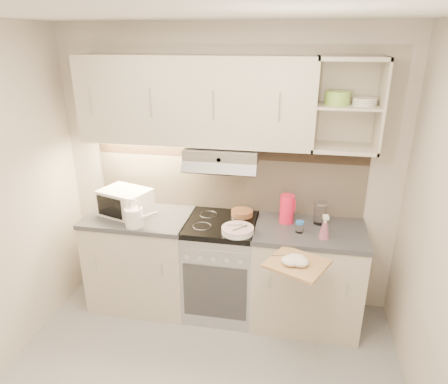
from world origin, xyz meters
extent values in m
cube|color=beige|center=(0.00, 1.40, 1.25)|extent=(3.00, 0.04, 2.50)
cube|color=white|center=(0.00, 0.00, 2.50)|extent=(3.00, 2.80, 0.04)
cube|color=#C6B299|center=(0.00, 1.39, 1.22)|extent=(2.40, 0.02, 0.64)
cube|color=#32251B|center=(0.00, 1.38, 1.42)|extent=(2.40, 0.01, 0.08)
cube|color=beige|center=(-0.25, 1.23, 1.90)|extent=(1.90, 0.34, 0.70)
cube|color=beige|center=(0.95, 1.23, 1.90)|extent=(0.50, 0.34, 0.70)
cylinder|color=#86B947|center=(0.87, 1.23, 1.95)|extent=(0.19, 0.19, 0.10)
cylinder|color=silver|center=(1.07, 1.23, 1.93)|extent=(0.18, 0.18, 0.06)
cube|color=#B7B7BC|center=(0.00, 1.20, 1.48)|extent=(0.60, 0.40, 0.12)
cube|color=beige|center=(-0.75, 1.10, 0.43)|extent=(0.90, 0.60, 0.86)
cube|color=#47474C|center=(-0.75, 1.10, 0.88)|extent=(0.92, 0.62, 0.04)
cube|color=beige|center=(0.75, 1.10, 0.43)|extent=(0.90, 0.60, 0.86)
cube|color=#47474C|center=(0.75, 1.10, 0.88)|extent=(0.92, 0.62, 0.04)
cube|color=#B7B7BC|center=(0.00, 1.10, 0.42)|extent=(0.60, 0.58, 0.85)
cube|color=black|center=(0.00, 1.10, 0.88)|extent=(0.60, 0.60, 0.05)
cube|color=white|center=(-0.86, 1.10, 1.02)|extent=(0.48, 0.42, 0.23)
cube|color=black|center=(-0.86, 0.94, 1.02)|extent=(0.26, 0.10, 0.18)
cylinder|color=white|center=(-0.70, 0.88, 0.98)|extent=(0.15, 0.15, 0.16)
cone|color=white|center=(-0.58, 0.88, 1.00)|extent=(0.20, 0.04, 0.12)
torus|color=white|center=(-0.70, 0.88, 1.08)|extent=(0.13, 0.02, 0.13)
cylinder|color=silver|center=(0.17, 0.92, 0.91)|extent=(0.26, 0.26, 0.02)
cylinder|color=silver|center=(0.17, 0.92, 0.92)|extent=(0.26, 0.26, 0.02)
cylinder|color=silver|center=(0.17, 0.92, 0.94)|extent=(0.26, 0.26, 0.02)
cube|color=silver|center=(0.17, 0.92, 0.95)|extent=(0.16, 0.08, 0.01)
cylinder|color=#9B593C|center=(0.16, 1.26, 0.92)|extent=(0.19, 0.19, 0.05)
cylinder|color=#FF1C42|center=(0.55, 1.20, 1.02)|extent=(0.12, 0.12, 0.24)
cube|color=#FF1C42|center=(0.61, 1.21, 1.05)|extent=(0.02, 0.03, 0.10)
cylinder|color=white|center=(0.82, 1.22, 0.99)|extent=(0.10, 0.10, 0.18)
cylinder|color=#B7B7BC|center=(0.82, 1.22, 1.09)|extent=(0.10, 0.10, 0.02)
cylinder|color=silver|center=(0.66, 1.02, 0.94)|extent=(0.06, 0.06, 0.08)
cylinder|color=blue|center=(0.66, 1.02, 0.99)|extent=(0.07, 0.07, 0.02)
cone|color=#FF96BF|center=(0.85, 0.96, 0.97)|extent=(0.08, 0.08, 0.13)
cube|color=tan|center=(0.65, 0.58, 0.87)|extent=(0.50, 0.48, 0.02)
camera|label=1|loc=(0.60, -1.93, 2.38)|focal=32.00mm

